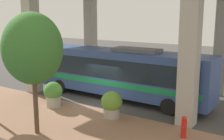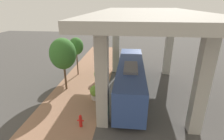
% 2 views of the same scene
% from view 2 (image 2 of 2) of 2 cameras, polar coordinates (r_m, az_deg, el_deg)
% --- Properties ---
extents(ground_plane, '(80.00, 80.00, 0.00)m').
position_cam_2_polar(ground_plane, '(19.90, -1.68, -6.57)').
color(ground_plane, '#474442').
rests_on(ground_plane, ground).
extents(sidewalk_strip, '(6.00, 40.00, 0.02)m').
position_cam_2_polar(sidewalk_strip, '(20.49, -10.07, -6.02)').
color(sidewalk_strip, '#936B51').
rests_on(sidewalk_strip, ground).
extents(overpass, '(9.40, 19.79, 8.53)m').
position_cam_2_polar(overpass, '(17.58, 11.52, 14.80)').
color(overpass, '#ADA89E').
rests_on(overpass, ground).
extents(bus, '(2.72, 12.69, 3.60)m').
position_cam_2_polar(bus, '(18.49, 6.01, -2.24)').
color(bus, '#334C8C').
rests_on(bus, ground).
extents(fire_hydrant, '(0.53, 0.26, 1.08)m').
position_cam_2_polar(fire_hydrant, '(14.57, -10.24, -16.01)').
color(fire_hydrant, red).
rests_on(fire_hydrant, ground).
extents(planter_front, '(1.20, 1.20, 1.53)m').
position_cam_2_polar(planter_front, '(17.88, -5.29, -7.24)').
color(planter_front, '#ADA89E').
rests_on(planter_front, ground).
extents(planter_middle, '(1.17, 1.17, 1.61)m').
position_cam_2_polar(planter_middle, '(21.59, -4.33, -1.86)').
color(planter_middle, '#ADA89E').
rests_on(planter_middle, ground).
extents(street_tree_near, '(2.81, 2.81, 5.86)m').
position_cam_2_polar(street_tree_near, '(19.34, -15.74, 5.08)').
color(street_tree_near, brown).
rests_on(street_tree_near, ground).
extents(street_tree_far, '(1.89, 1.89, 5.10)m').
position_cam_2_polar(street_tree_far, '(23.32, -11.65, 7.57)').
color(street_tree_far, brown).
rests_on(street_tree_far, ground).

